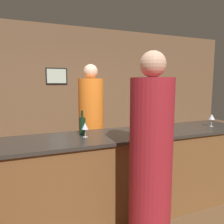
# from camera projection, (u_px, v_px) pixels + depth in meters

# --- Properties ---
(ground_plane) EXTENTS (14.00, 14.00, 0.00)m
(ground_plane) POSITION_uv_depth(u_px,v_px,m) (119.00, 214.00, 2.69)
(ground_plane) COLOR brown
(back_wall) EXTENTS (8.00, 0.08, 2.80)m
(back_wall) POSITION_uv_depth(u_px,v_px,m) (73.00, 92.00, 4.77)
(back_wall) COLOR brown
(back_wall) RESTS_ON ground_plane
(bar_counter) EXTENTS (3.52, 0.72, 1.00)m
(bar_counter) POSITION_uv_depth(u_px,v_px,m) (119.00, 175.00, 2.62)
(bar_counter) COLOR brown
(bar_counter) RESTS_ON ground_plane
(bartender) EXTENTS (0.36, 0.36, 1.86)m
(bartender) POSITION_uv_depth(u_px,v_px,m) (91.00, 134.00, 3.18)
(bartender) COLOR orange
(bartender) RESTS_ON ground_plane
(guest_0) EXTENTS (0.37, 0.37, 1.86)m
(guest_0) POSITION_uv_depth(u_px,v_px,m) (151.00, 167.00, 1.91)
(guest_0) COLOR maroon
(guest_0) RESTS_ON ground_plane
(wine_bottle_0) EXTENTS (0.07, 0.07, 0.28)m
(wine_bottle_0) POSITION_uv_depth(u_px,v_px,m) (82.00, 126.00, 2.50)
(wine_bottle_0) COLOR black
(wine_bottle_0) RESTS_ON bar_counter
(wine_glass_0) EXTENTS (0.08, 0.08, 0.17)m
(wine_glass_0) POSITION_uv_depth(u_px,v_px,m) (212.00, 117.00, 3.00)
(wine_glass_0) COLOR silver
(wine_glass_0) RESTS_ON bar_counter
(wine_glass_2) EXTENTS (0.07, 0.07, 0.16)m
(wine_glass_2) POSITION_uv_depth(u_px,v_px,m) (85.00, 126.00, 2.39)
(wine_glass_2) COLOR silver
(wine_glass_2) RESTS_ON bar_counter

